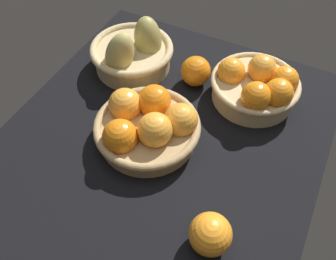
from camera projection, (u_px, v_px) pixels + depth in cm
name	position (u px, v px, depth cm)	size (l,w,h in cm)	color
market_tray	(160.00, 145.00, 85.71)	(84.00, 72.00, 3.00)	black
basket_far_right_pears	(133.00, 53.00, 96.97)	(22.47, 22.23, 14.65)	tan
basket_center	(148.00, 124.00, 82.49)	(24.43, 24.43, 10.44)	tan
basket_near_right	(257.00, 86.00, 89.53)	(22.08, 22.08, 11.07)	tan
loose_orange_front_gap	(196.00, 71.00, 93.91)	(7.82, 7.82, 7.82)	orange
loose_orange_back_gap	(210.00, 234.00, 66.27)	(8.13, 8.13, 8.13)	orange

